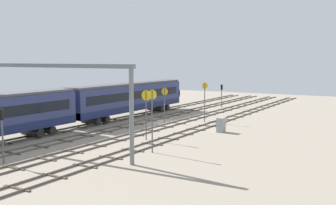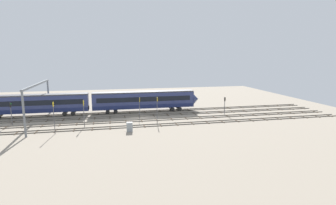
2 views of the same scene
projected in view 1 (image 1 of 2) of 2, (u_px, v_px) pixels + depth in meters
name	position (u px, v px, depth m)	size (l,w,h in m)	color
ground_plane	(163.00, 122.00, 54.35)	(102.77, 102.77, 0.00)	gray
track_near_foreground	(207.00, 126.00, 51.02)	(86.77, 2.40, 0.16)	#59544C
track_second_near	(177.00, 123.00, 53.24)	(86.77, 2.40, 0.16)	#59544C
track_middle	(149.00, 120.00, 55.45)	(86.77, 2.40, 0.16)	#59544C
track_with_train	(124.00, 118.00, 57.66)	(86.77, 2.40, 0.16)	#59544C
train	(73.00, 107.00, 48.73)	(50.40, 3.24, 4.80)	navy
overhead_gantry	(46.00, 84.00, 36.43)	(0.40, 19.35, 7.98)	slate
speed_sign_near_foreground	(205.00, 97.00, 54.02)	(0.14, 0.89, 5.31)	#4C4C51
speed_sign_mid_trackside	(165.00, 100.00, 53.69)	(0.14, 0.93, 4.59)	#4C4C51
speed_sign_far_trackside	(146.00, 107.00, 42.02)	(0.14, 1.08, 5.19)	#4C4C51
speed_sign_distant_end	(152.00, 113.00, 36.18)	(0.14, 0.88, 5.69)	#4C4C51
signal_light_trackside_approach	(2.00, 128.00, 32.41)	(0.31, 0.32, 4.43)	#4C4C51
signal_light_trackside_departure	(222.00, 92.00, 70.61)	(0.31, 0.32, 3.99)	#4C4C51
relay_cabinet	(221.00, 125.00, 46.76)	(1.05, 0.75, 1.66)	gray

